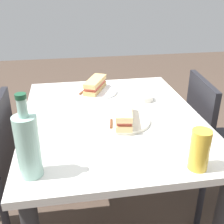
% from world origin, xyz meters
% --- Properties ---
extents(dining_table, '(1.04, 0.83, 0.74)m').
position_xyz_m(dining_table, '(0.00, 0.00, 0.62)').
color(dining_table, silver).
rests_on(dining_table, ground).
extents(chair_near, '(0.44, 0.44, 0.85)m').
position_xyz_m(chair_near, '(0.11, -0.61, 0.49)').
color(chair_near, black).
rests_on(chair_near, ground).
extents(plate_near, '(0.24, 0.24, 0.01)m').
position_xyz_m(plate_near, '(-0.07, -0.04, 0.75)').
color(plate_near, silver).
rests_on(plate_near, dining_table).
extents(baguette_sandwich_near, '(0.26, 0.11, 0.07)m').
position_xyz_m(baguette_sandwich_near, '(-0.07, -0.04, 0.79)').
color(baguette_sandwich_near, '#DBB77A').
rests_on(baguette_sandwich_near, plate_near).
extents(knife_near, '(0.18, 0.04, 0.01)m').
position_xyz_m(knife_near, '(-0.08, 0.02, 0.76)').
color(knife_near, silver).
rests_on(knife_near, plate_near).
extents(plate_far, '(0.24, 0.24, 0.01)m').
position_xyz_m(plate_far, '(0.31, 0.04, 0.75)').
color(plate_far, white).
rests_on(plate_far, dining_table).
extents(baguette_sandwich_far, '(0.22, 0.15, 0.07)m').
position_xyz_m(baguette_sandwich_far, '(0.31, 0.04, 0.79)').
color(baguette_sandwich_far, tan).
rests_on(baguette_sandwich_far, plate_far).
extents(knife_far, '(0.16, 0.10, 0.01)m').
position_xyz_m(knife_far, '(0.32, 0.10, 0.76)').
color(knife_far, silver).
rests_on(knife_far, plate_far).
extents(water_bottle, '(0.08, 0.08, 0.29)m').
position_xyz_m(water_bottle, '(-0.39, 0.34, 0.86)').
color(water_bottle, '#99C6B7').
rests_on(water_bottle, dining_table).
extents(beer_glass, '(0.07, 0.07, 0.15)m').
position_xyz_m(beer_glass, '(-0.45, -0.22, 0.81)').
color(beer_glass, gold).
rests_on(beer_glass, dining_table).
extents(olive_bowl, '(0.10, 0.10, 0.03)m').
position_xyz_m(olive_bowl, '(0.16, -0.20, 0.76)').
color(olive_bowl, silver).
rests_on(olive_bowl, dining_table).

